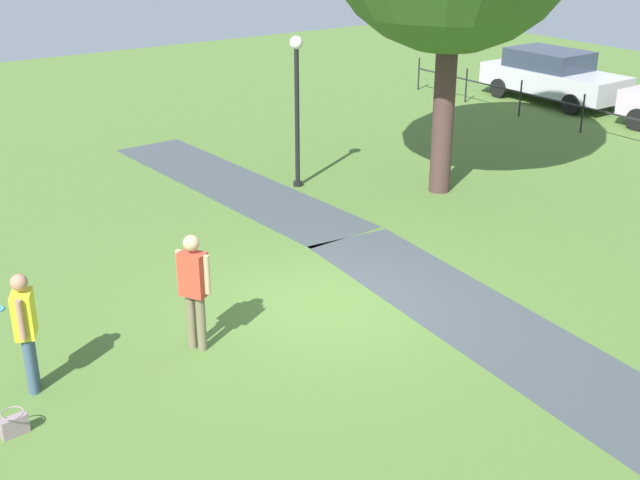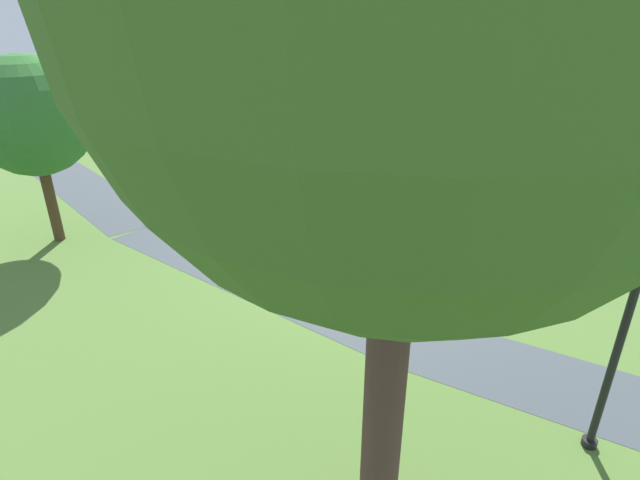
# 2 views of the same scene
# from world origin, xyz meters

# --- Properties ---
(ground_plane) EXTENTS (48.00, 48.00, 0.00)m
(ground_plane) POSITION_xyz_m (0.00, 0.00, 0.00)
(ground_plane) COLOR #4F7030
(footpath_segment_near) EXTENTS (8.09, 2.18, 0.01)m
(footpath_segment_near) POSITION_xyz_m (-6.01, 1.65, 0.00)
(footpath_segment_near) COLOR #3E454A
(footpath_segment_near) RESTS_ON ground
(footpath_segment_mid) EXTENTS (8.12, 2.39, 0.01)m
(footpath_segment_mid) POSITION_xyz_m (1.97, 1.55, 0.00)
(footpath_segment_mid) COLOR #3E454A
(footpath_segment_mid) RESTS_ON ground
(lamp_post) EXTENTS (0.28, 0.28, 3.24)m
(lamp_post) POSITION_xyz_m (-5.05, 2.79, 2.02)
(lamp_post) COLOR black
(lamp_post) RESTS_ON ground
(woman_with_handbag) EXTENTS (0.48, 0.37, 1.63)m
(woman_with_handbag) POSITION_xyz_m (-0.19, -4.48, 0.94)
(woman_with_handbag) COLOR #3B536F
(woman_with_handbag) RESTS_ON ground
(man_near_boulder) EXTENTS (0.46, 0.39, 1.71)m
(man_near_boulder) POSITION_xyz_m (0.06, -2.28, 0.99)
(man_near_boulder) COLOR #70684C
(man_near_boulder) RESTS_ON ground
(handbag_on_grass) EXTENTS (0.30, 0.33, 0.31)m
(handbag_on_grass) POSITION_xyz_m (0.65, -4.97, 0.14)
(handbag_on_grass) COLOR gray
(handbag_on_grass) RESTS_ON ground
(parked_wagon_silver) EXTENTS (4.54, 2.04, 1.56)m
(parked_wagon_silver) POSITION_xyz_m (-7.38, 13.76, 0.81)
(parked_wagon_silver) COLOR silver
(parked_wagon_silver) RESTS_ON ground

